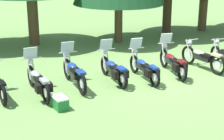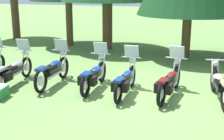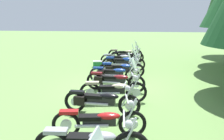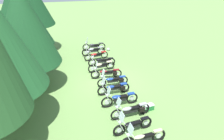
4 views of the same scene
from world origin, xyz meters
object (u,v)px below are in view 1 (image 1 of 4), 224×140
Objects in this scene: motorcycle_2 at (38,81)px; motorcycle_3 at (74,72)px; motorcycle_6 at (173,62)px; motorcycle_5 at (144,67)px; picnic_cooler at (60,103)px; motorcycle_7 at (202,57)px; motorcycle_4 at (114,69)px.

motorcycle_2 is 1.01× the size of motorcycle_3.
motorcycle_2 is 1.28m from motorcycle_3.
motorcycle_6 is at bearing -92.62° from motorcycle_3.
motorcycle_3 reaches higher than motorcycle_6.
motorcycle_5 is 1.25m from motorcycle_6.
motorcycle_6 reaches higher than picnic_cooler.
motorcycle_7 is at bearing -82.85° from motorcycle_5.
motorcycle_4 is 2.29m from motorcycle_6.
motorcycle_5 is 3.58m from picnic_cooler.
motorcycle_2 is at bearing 91.14° from motorcycle_5.
motorcycle_3 reaches higher than motorcycle_4.
motorcycle_4 is at bearing -88.43° from motorcycle_2.
motorcycle_6 reaches higher than motorcycle_4.
motorcycle_3 is at bearing -79.54° from motorcycle_2.
picnic_cooler is at bearing -168.84° from motorcycle_2.
motorcycle_3 is at bearing 61.96° from picnic_cooler.
motorcycle_2 reaches higher than motorcycle_5.
motorcycle_2 is at bearing 103.86° from motorcycle_3.
motorcycle_7 is at bearing -90.68° from motorcycle_3.
motorcycle_7 is 3.70× the size of picnic_cooler.
motorcycle_3 is 1.05× the size of motorcycle_4.
motorcycle_6 is (4.91, 0.31, -0.01)m from motorcycle_2.
motorcycle_5 is (2.44, -0.24, -0.05)m from motorcycle_3.
motorcycle_5 is at bearing -93.62° from motorcycle_2.
motorcycle_7 is (6.25, 0.46, -0.02)m from motorcycle_2.
motorcycle_4 is 3.63m from motorcycle_7.
motorcycle_3 reaches higher than motorcycle_7.
motorcycle_7 is (2.57, 0.35, 0.01)m from motorcycle_5.
motorcycle_4 is at bearing 96.64° from motorcycle_6.
motorcycle_3 reaches higher than motorcycle_2.
motorcycle_5 is at bearing 88.00° from motorcycle_7.
motorcycle_2 is 6.26m from motorcycle_7.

